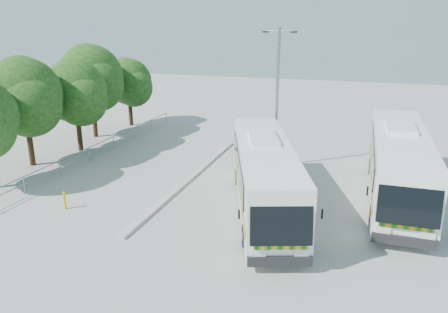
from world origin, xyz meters
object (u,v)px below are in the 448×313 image
(tree_far_d, at_px, (92,77))
(bollard, at_px, (65,200))
(tree_far_c, at_px, (76,92))
(tree_far_e, at_px, (129,82))
(coach_main, at_px, (264,174))
(lamppost, at_px, (277,93))
(tree_far_b, at_px, (25,95))
(coach_adjacent, at_px, (398,163))

(tree_far_d, bearing_deg, bollard, -62.40)
(tree_far_c, height_order, tree_far_e, tree_far_c)
(coach_main, bearing_deg, bollard, 179.35)
(lamppost, bearing_deg, coach_main, -78.24)
(tree_far_b, relative_size, tree_far_d, 0.95)
(tree_far_b, relative_size, tree_far_c, 1.07)
(lamppost, distance_m, bollard, 13.79)
(tree_far_d, bearing_deg, tree_far_b, -87.77)
(tree_far_b, relative_size, bollard, 7.68)
(tree_far_b, distance_m, coach_adjacent, 22.38)
(coach_adjacent, bearing_deg, tree_far_b, -176.54)
(tree_far_e, distance_m, bollard, 18.66)
(tree_far_c, bearing_deg, coach_main, -21.94)
(tree_far_d, distance_m, tree_far_e, 4.65)
(tree_far_c, bearing_deg, bollard, -58.85)
(tree_far_c, xyz_separation_m, coach_main, (14.95, -6.02, -2.42))
(bollard, bearing_deg, coach_main, 18.19)
(tree_far_d, bearing_deg, lamppost, -10.91)
(tree_far_b, xyz_separation_m, tree_far_e, (0.39, 12.10, -0.68))
(tree_far_e, height_order, lamppost, lamppost)
(tree_far_b, bearing_deg, coach_main, -7.63)
(tree_far_b, height_order, tree_far_c, tree_far_b)
(coach_main, relative_size, lamppost, 1.41)
(tree_far_c, distance_m, tree_far_d, 3.93)
(coach_main, xyz_separation_m, bollard, (-9.43, -3.10, -1.39))
(tree_far_c, relative_size, coach_adjacent, 0.51)
(coach_adjacent, height_order, bollard, coach_adjacent)
(coach_main, height_order, lamppost, lamppost)
(tree_far_b, bearing_deg, tree_far_c, 77.09)
(tree_far_c, bearing_deg, lamppost, 3.04)
(tree_far_d, bearing_deg, coach_main, -31.07)
(tree_far_b, bearing_deg, tree_far_d, 92.23)
(tree_far_b, xyz_separation_m, bollard, (6.41, -5.22, -4.11))
(coach_adjacent, height_order, lamppost, lamppost)
(tree_far_e, bearing_deg, coach_main, -42.62)
(tree_far_b, bearing_deg, tree_far_e, 88.17)
(tree_far_d, relative_size, coach_main, 0.60)
(coach_main, bearing_deg, tree_far_b, 153.53)
(lamppost, bearing_deg, tree_far_b, -157.97)
(tree_far_e, bearing_deg, tree_far_c, -86.46)
(lamppost, xyz_separation_m, bollard, (-8.61, -9.87, -4.33))
(tree_far_d, height_order, bollard, tree_far_d)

